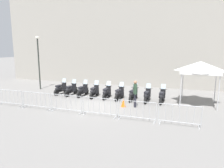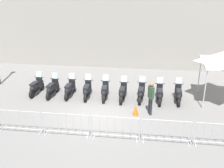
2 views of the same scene
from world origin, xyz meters
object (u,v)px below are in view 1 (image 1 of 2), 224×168
(barrier_segment_2, at_px, (66,104))
(motorcycle_8, at_px, (162,97))
(barrier_segment_1, at_px, (36,101))
(barrier_segment_4, at_px, (137,111))
(motorcycle_7, at_px, (147,96))
(motorcycle_4, at_px, (106,93))
(barrier_segment_3, at_px, (99,107))
(street_lamp, at_px, (38,57))
(motorcycle_3, at_px, (94,92))
(barrier_segment_0, at_px, (10,98))
(barrier_segment_5, at_px, (179,116))
(motorcycle_0, at_px, (60,89))
(officer_near_row_end, at_px, (135,92))
(motorcycle_2, at_px, (82,91))
(traffic_cone, at_px, (123,103))
(canopy_tent, at_px, (200,67))
(motorcycle_1, at_px, (71,90))
(motorcycle_5, at_px, (119,94))
(motorcycle_6, at_px, (133,94))

(barrier_segment_2, bearing_deg, motorcycle_8, 40.46)
(barrier_segment_1, xyz_separation_m, barrier_segment_4, (6.37, 0.28, 0.00))
(motorcycle_7, bearing_deg, motorcycle_4, -177.89)
(barrier_segment_3, distance_m, street_lamp, 9.92)
(motorcycle_3, bearing_deg, barrier_segment_0, -135.10)
(barrier_segment_2, bearing_deg, motorcycle_7, 45.98)
(motorcycle_3, distance_m, barrier_segment_5, 7.45)
(motorcycle_3, relative_size, barrier_segment_3, 0.85)
(barrier_segment_2, bearing_deg, barrier_segment_3, 2.52)
(motorcycle_0, relative_size, barrier_segment_0, 0.84)
(officer_near_row_end, bearing_deg, barrier_segment_1, -154.46)
(motorcycle_3, xyz_separation_m, barrier_segment_2, (0.12, -3.92, 0.07))
(motorcycle_4, bearing_deg, barrier_segment_2, -102.68)
(motorcycle_2, height_order, officer_near_row_end, officer_near_row_end)
(motorcycle_4, relative_size, barrier_segment_3, 0.85)
(barrier_segment_0, bearing_deg, barrier_segment_4, 2.52)
(barrier_segment_2, distance_m, officer_near_row_end, 4.37)
(motorcycle_3, height_order, barrier_segment_2, motorcycle_3)
(traffic_cone, bearing_deg, canopy_tent, 28.33)
(motorcycle_8, relative_size, barrier_segment_2, 0.84)
(motorcycle_4, bearing_deg, officer_near_row_end, -28.00)
(motorcycle_7, xyz_separation_m, street_lamp, (-10.13, 0.86, 2.49))
(barrier_segment_2, xyz_separation_m, canopy_tent, (7.28, 4.78, 1.99))
(canopy_tent, bearing_deg, motorcycle_3, -173.41)
(motorcycle_0, height_order, motorcycle_1, same)
(motorcycle_8, xyz_separation_m, traffic_cone, (-2.17, -1.87, -0.18))
(motorcycle_4, bearing_deg, barrier_segment_1, -126.59)
(motorcycle_0, xyz_separation_m, motorcycle_4, (4.09, 0.10, 0.00))
(motorcycle_0, distance_m, motorcycle_1, 1.03)
(barrier_segment_3, bearing_deg, motorcycle_1, 139.16)
(barrier_segment_2, bearing_deg, officer_near_row_end, 36.57)
(barrier_segment_0, height_order, barrier_segment_3, same)
(canopy_tent, bearing_deg, barrier_segment_4, -123.46)
(officer_near_row_end, bearing_deg, barrier_segment_4, -72.51)
(barrier_segment_4, bearing_deg, motorcycle_4, 131.56)
(barrier_segment_1, bearing_deg, motorcycle_5, 45.12)
(motorcycle_1, relative_size, barrier_segment_1, 0.84)
(traffic_cone, bearing_deg, motorcycle_2, 158.57)
(barrier_segment_0, relative_size, barrier_segment_5, 1.00)
(motorcycle_3, bearing_deg, barrier_segment_3, -59.57)
(motorcycle_2, bearing_deg, motorcycle_6, 2.79)
(motorcycle_3, bearing_deg, barrier_segment_4, -40.50)
(motorcycle_5, bearing_deg, barrier_segment_5, -39.44)
(motorcycle_2, bearing_deg, officer_near_row_end, -15.77)
(motorcycle_1, relative_size, motorcycle_7, 1.00)
(barrier_segment_3, bearing_deg, motorcycle_5, 93.22)
(motorcycle_0, relative_size, barrier_segment_3, 0.84)
(motorcycle_0, xyz_separation_m, barrier_segment_1, (1.07, -3.97, 0.07))
(street_lamp, xyz_separation_m, traffic_cone, (8.98, -2.58, -2.67))
(motorcycle_8, height_order, barrier_segment_0, motorcycle_8)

